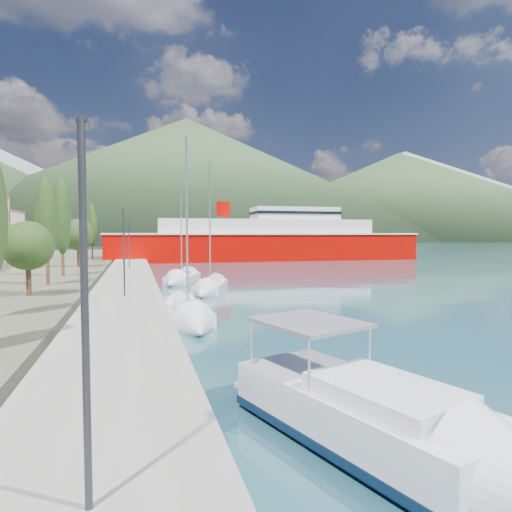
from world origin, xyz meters
name	(u,v)px	position (x,y,z in m)	size (l,w,h in m)	color
ground	(163,250)	(0.00, 120.00, 0.00)	(1400.00, 1400.00, 0.00)	#244F5D
quay	(128,284)	(-9.00, 26.00, 0.40)	(5.00, 88.00, 0.80)	gray
hills_far	(235,186)	(138.59, 618.73, 77.39)	(1480.00, 900.00, 180.00)	gray
hills_near	(253,186)	(98.04, 372.50, 49.18)	(1010.00, 520.00, 115.00)	#324B2A
tree_row	(62,227)	(-15.52, 33.05, 5.79)	(4.14, 64.48, 10.51)	#47301E
lamp_posts	(124,248)	(-9.00, 15.61, 4.08)	(0.15, 48.69, 6.06)	#2D2D33
motor_cruiser	(416,446)	(-2.57, -7.57, 0.57)	(5.51, 9.76, 3.46)	#0B1C33
sailboat_near	(191,320)	(-5.33, 8.21, 0.31)	(2.53, 8.16, 11.67)	silver
sailboat_mid	(207,290)	(-2.42, 20.79, 0.30)	(4.94, 8.85, 12.36)	silver
sailboat_far	(178,281)	(-4.16, 28.55, 0.32)	(5.22, 8.30, 11.65)	silver
ferry	(266,242)	(16.23, 64.26, 3.56)	(59.38, 15.06, 11.69)	#AE0400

